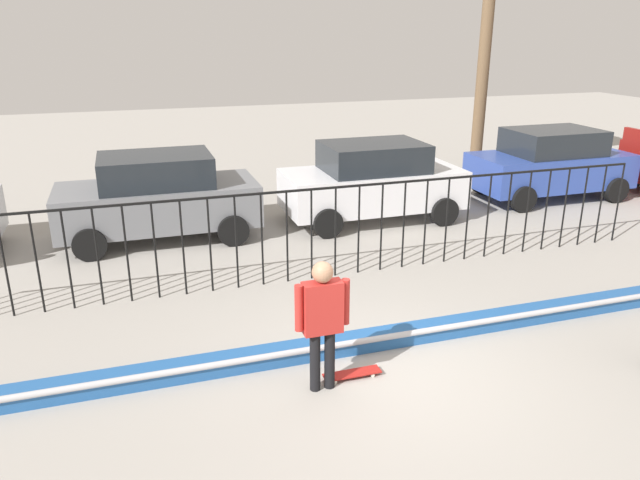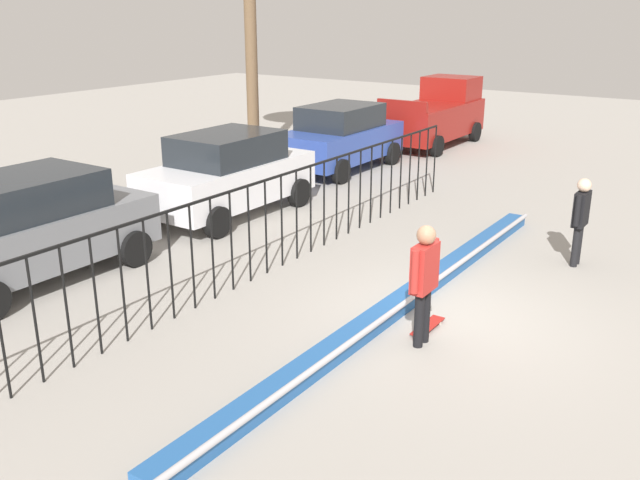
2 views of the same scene
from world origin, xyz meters
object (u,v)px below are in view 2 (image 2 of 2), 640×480
Objects in this scene: skateboard at (428,326)px; parked_car_blue at (341,137)px; parked_car_gray at (29,227)px; pickup_truck at (435,115)px; camera_operator at (581,214)px; skateboarder at (424,274)px; parked_car_white at (228,173)px.

parked_car_blue is (8.38, 6.89, 0.91)m from skateboard.
parked_car_gray is 0.91× the size of pickup_truck.
skateboard is at bearing 7.94° from camera_operator.
skateboarder is at bearing 174.46° from skateboard.
parked_car_white is (5.03, -0.15, 0.00)m from parked_car_gray.
parked_car_gray is at bearing -176.47° from pickup_truck.
parked_car_blue is at bearing -95.60° from camera_operator.
camera_operator is 0.39× the size of parked_car_gray.
parked_car_white reaches higher than skateboard.
pickup_truck is (5.15, -0.62, 0.06)m from parked_car_blue.
parked_car_white reaches higher than skateboarder.
skateboarder is 0.42× the size of parked_car_white.
pickup_truck is (15.57, -0.40, 0.06)m from parked_car_gray.
parked_car_white is 1.00× the size of parked_car_blue.
camera_operator is 0.35× the size of pickup_truck.
parked_car_blue is 5.19m from pickup_truck.
parked_car_gray and parked_car_white have the same top height.
camera_operator is 11.98m from pickup_truck.
parked_car_blue reaches higher than skateboard.
skateboarder is 2.23× the size of skateboard.
parked_car_white is 10.55m from pickup_truck.
skateboard is (0.46, 0.12, -1.01)m from skateboarder.
skateboard is 4.31m from camera_operator.
skateboarder is 7.48m from parked_car_white.
parked_car_white reaches higher than camera_operator.
parked_car_gray reaches higher than skateboarder.
pickup_truck is at bearing -119.35° from camera_operator.
camera_operator is (4.07, -1.08, 0.94)m from skateboard.
camera_operator reaches higher than skateboard.
camera_operator is (4.53, -0.96, -0.07)m from skateboarder.
parked_car_white is at bearing 1.32° from parked_car_gray.
parked_car_gray is at bearing 87.41° from skateboard.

